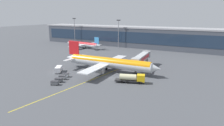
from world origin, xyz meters
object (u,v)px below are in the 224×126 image
Objects in this scene: baggage_cart_0 at (55,83)px; baggage_cart_2 at (62,77)px; commuter_jet_near at (83,44)px; baggage_cart_1 at (59,80)px; main_airliner at (108,63)px; baggage_cart_3 at (66,75)px; fuel_tanker at (132,78)px; lavatory_truck at (59,69)px.

baggage_cart_0 is 1.00× the size of baggage_cart_2.
commuter_jet_near reaches higher than baggage_cart_2.
baggage_cart_1 is 76.93m from commuter_jet_near.
baggage_cart_1 is at bearing -60.10° from commuter_jet_near.
baggage_cart_1 is at bearing 108.65° from baggage_cart_0.
main_airliner is at bearing 60.95° from baggage_cart_2.
commuter_jet_near is (-36.29, 60.60, 2.15)m from baggage_cart_3.
main_airliner reaches higher than baggage_cart_0.
lavatory_truck is at bearing -176.12° from fuel_tanker.
baggage_cart_0 is 1.00× the size of baggage_cart_3.
main_airliner is 4.13× the size of fuel_tanker.
lavatory_truck is at bearing 140.02° from baggage_cart_2.
baggage_cart_0 is 3.20m from baggage_cart_1.
baggage_cart_2 is 0.09× the size of commuter_jet_near.
baggage_cart_3 is 70.67m from commuter_jet_near.
main_airliner is 65.69m from commuter_jet_near.
main_airliner is at bearing 53.71° from baggage_cart_3.
baggage_cart_1 and baggage_cart_3 have the same top height.
lavatory_truck is 2.05× the size of baggage_cart_1.
baggage_cart_1 is 3.20m from baggage_cart_2.
baggage_cart_0 is at bearing -60.55° from commuter_jet_near.
lavatory_truck is 0.18× the size of commuter_jet_near.
lavatory_truck reaches higher than baggage_cart_2.
commuter_jet_near is at bearing 117.19° from lavatory_truck.
fuel_tanker is 0.33× the size of commuter_jet_near.
baggage_cart_3 is at bearing 108.65° from baggage_cart_1.
lavatory_truck is at bearing 152.00° from baggage_cart_3.
commuter_jet_near is (-39.36, 69.70, 2.15)m from baggage_cart_0.
baggage_cart_1 is at bearing -153.26° from fuel_tanker.
main_airliner is 23.27m from baggage_cart_1.
lavatory_truck reaches higher than baggage_cart_3.
baggage_cart_0 and baggage_cart_3 have the same top height.
fuel_tanker reaches higher than lavatory_truck.
fuel_tanker reaches higher than baggage_cart_3.
fuel_tanker is at bearing 3.88° from lavatory_truck.
commuter_jet_near is (-47.40, 45.47, -1.02)m from main_airliner.
baggage_cart_2 is (8.11, -6.80, -0.64)m from lavatory_truck.
lavatory_truck is at bearing -62.81° from commuter_jet_near.
fuel_tanker is 26.85m from baggage_cart_1.
main_airliner is 25.72m from baggage_cart_0.
baggage_cart_2 is 73.80m from commuter_jet_near.
commuter_jet_near is (-38.33, 66.67, 2.15)m from baggage_cart_1.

